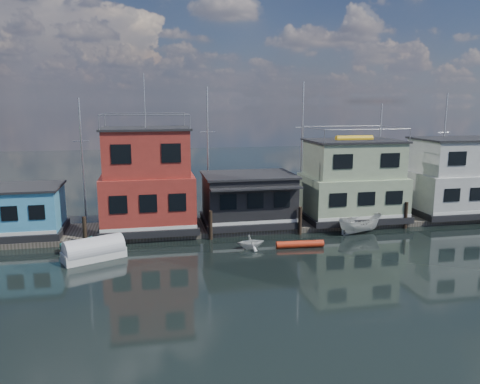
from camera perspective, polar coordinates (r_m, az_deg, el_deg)
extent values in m
plane|color=black|center=(27.73, 7.43, -10.69)|extent=(160.00, 160.00, 0.00)
cube|color=#595147|center=(38.64, 1.74, -4.01)|extent=(48.00, 5.00, 0.40)
cube|color=black|center=(38.78, -25.22, -4.34)|extent=(6.40, 4.90, 0.50)
cube|color=#47A0D0|center=(38.39, -25.43, -1.82)|extent=(6.00, 4.50, 3.00)
cube|color=black|center=(38.10, -25.63, 0.50)|extent=(6.30, 4.80, 0.16)
cube|color=black|center=(37.59, -11.01, -3.93)|extent=(7.40, 5.90, 0.50)
cube|color=maroon|center=(37.11, -11.13, -0.77)|extent=(7.00, 5.50, 3.74)
cube|color=maroon|center=(36.56, -11.34, 4.77)|extent=(6.30, 4.95, 3.46)
cube|color=black|center=(36.41, -11.45, 7.59)|extent=(6.65, 5.23, 0.16)
cylinder|color=silver|center=(36.36, -11.57, 10.87)|extent=(0.08, 0.08, 4.00)
cube|color=black|center=(38.42, 1.02, -3.40)|extent=(7.40, 5.40, 0.50)
cube|color=black|center=(37.98, 1.03, -0.55)|extent=(7.00, 5.00, 3.40)
cube|color=black|center=(37.67, 1.04, 2.10)|extent=(7.30, 5.30, 0.16)
cube|color=black|center=(35.08, 2.01, 0.45)|extent=(7.00, 1.20, 0.12)
cube|color=black|center=(41.24, 13.35, -2.70)|extent=(8.40, 5.90, 0.50)
cube|color=#97AB84|center=(40.85, 13.46, -0.24)|extent=(8.00, 5.50, 3.12)
cube|color=#97AB84|center=(40.39, 13.65, 3.94)|extent=(7.20, 4.95, 2.88)
cube|color=black|center=(40.24, 13.74, 6.09)|extent=(7.60, 5.23, 0.16)
cylinder|color=gold|center=(40.23, 13.76, 6.33)|extent=(3.20, 0.56, 0.56)
cube|color=black|center=(46.25, 24.70, -1.95)|extent=(8.40, 5.90, 0.50)
cube|color=beige|center=(45.92, 24.88, 0.26)|extent=(8.00, 5.50, 3.12)
cube|color=beige|center=(45.51, 25.18, 3.97)|extent=(7.20, 4.95, 2.88)
cube|color=black|center=(45.37, 25.34, 5.87)|extent=(7.60, 5.23, 0.16)
cylinder|color=#2D2116|center=(35.06, -18.39, -4.63)|extent=(0.28, 0.28, 2.20)
cylinder|color=#2D2116|center=(35.05, -3.61, -4.08)|extent=(0.28, 0.28, 2.20)
cylinder|color=#2D2116|center=(36.61, 7.33, -3.50)|extent=(0.28, 0.28, 2.20)
cylinder|color=#2D2116|center=(40.34, 19.56, -2.69)|extent=(0.28, 0.28, 2.20)
cylinder|color=silver|center=(43.00, -18.66, 3.80)|extent=(0.16, 0.16, 10.50)
cylinder|color=silver|center=(42.85, -18.79, 5.89)|extent=(1.40, 0.06, 0.06)
cylinder|color=silver|center=(42.94, -3.95, 5.02)|extent=(0.16, 0.16, 11.50)
cylinder|color=silver|center=(42.79, -3.98, 7.31)|extent=(1.40, 0.06, 0.06)
cylinder|color=silver|center=(44.95, 7.55, 5.53)|extent=(0.16, 0.16, 12.00)
cylinder|color=silver|center=(44.82, 7.61, 7.82)|extent=(1.40, 0.06, 0.06)
cylinder|color=silver|center=(48.22, 16.59, 4.34)|extent=(0.16, 0.16, 10.00)
cylinder|color=silver|center=(48.08, 16.69, 6.12)|extent=(1.40, 0.06, 0.06)
cylinder|color=silver|center=(51.80, 23.51, 4.88)|extent=(0.16, 0.16, 11.00)
cylinder|color=silver|center=(51.68, 23.65, 6.69)|extent=(1.40, 0.06, 0.06)
imported|color=silver|center=(33.00, 1.31, -6.08)|extent=(2.09, 1.84, 1.03)
imported|color=teal|center=(34.28, -17.57, -6.08)|extent=(4.71, 3.73, 0.88)
cube|color=silver|center=(32.36, -17.36, -7.29)|extent=(4.21, 2.99, 0.66)
cylinder|color=#B5B5BA|center=(32.25, -17.40, -6.65)|extent=(4.08, 3.00, 1.60)
cylinder|color=red|center=(33.61, 7.33, -6.32)|extent=(3.43, 0.73, 0.50)
imported|color=silver|center=(37.86, 14.42, -3.82)|extent=(4.09, 2.14, 1.50)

